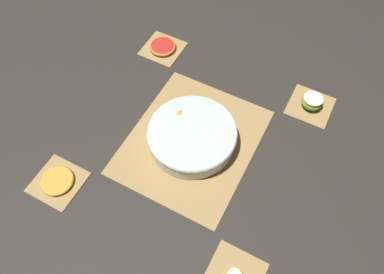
{
  "coord_description": "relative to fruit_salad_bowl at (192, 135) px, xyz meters",
  "views": [
    {
      "loc": [
        0.51,
        0.27,
        0.95
      ],
      "look_at": [
        0.0,
        0.0,
        0.03
      ],
      "focal_mm": 35.0,
      "sensor_mm": 36.0,
      "label": 1
    }
  ],
  "objects": [
    {
      "name": "ground_plane",
      "position": [
        -0.0,
        -0.0,
        -0.04
      ],
      "size": [
        6.0,
        6.0,
        0.0
      ],
      "primitive_type": "plane",
      "color": "#2D2823"
    },
    {
      "name": "bamboo_mat_center",
      "position": [
        -0.0,
        -0.0,
        -0.03
      ],
      "size": [
        0.43,
        0.36,
        0.01
      ],
      "color": "#A8844C",
      "rests_on": "ground_plane"
    },
    {
      "name": "coaster_mat_near_left",
      "position": [
        -0.29,
        -0.27,
        -0.03
      ],
      "size": [
        0.13,
        0.13,
        0.01
      ],
      "color": "#A8844C",
      "rests_on": "ground_plane"
    },
    {
      "name": "coaster_mat_near_right",
      "position": [
        0.29,
        -0.27,
        -0.03
      ],
      "size": [
        0.13,
        0.13,
        0.01
      ],
      "color": "#A8844C",
      "rests_on": "ground_plane"
    },
    {
      "name": "coaster_mat_far_left",
      "position": [
        -0.29,
        0.27,
        -0.03
      ],
      "size": [
        0.13,
        0.13,
        0.01
      ],
      "color": "#A8844C",
      "rests_on": "ground_plane"
    },
    {
      "name": "fruit_salad_bowl",
      "position": [
        0.0,
        0.0,
        0.0
      ],
      "size": [
        0.26,
        0.26,
        0.06
      ],
      "color": "silver",
      "rests_on": "bamboo_mat_center"
    },
    {
      "name": "apple_half",
      "position": [
        -0.29,
        0.27,
        -0.01
      ],
      "size": [
        0.07,
        0.07,
        0.04
      ],
      "color": "#7FAD38",
      "rests_on": "coaster_mat_far_left"
    },
    {
      "name": "orange_slice_whole",
      "position": [
        0.29,
        -0.27,
        -0.03
      ],
      "size": [
        0.09,
        0.09,
        0.01
      ],
      "color": "#F9A338",
      "rests_on": "coaster_mat_near_right"
    },
    {
      "name": "grapefruit_slice",
      "position": [
        -0.29,
        -0.27,
        -0.03
      ],
      "size": [
        0.09,
        0.09,
        0.01
      ],
      "color": "red",
      "rests_on": "coaster_mat_near_left"
    }
  ]
}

